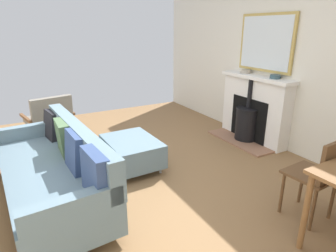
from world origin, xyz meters
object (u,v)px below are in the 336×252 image
object	(u,v)px
fireplace	(252,112)
dining_chair_near_fireplace	(320,173)
sofa	(55,170)
mantel_bowl_near	(246,72)
mantel_bowl_far	(275,77)
armchair_accent	(50,117)
ottoman	(132,151)

from	to	relation	value
fireplace	dining_chair_near_fireplace	bearing A→B (deg)	61.55
fireplace	sofa	size ratio (longest dim) A/B	0.63
mantel_bowl_near	fireplace	bearing A→B (deg)	82.63
mantel_bowl_far	armchair_accent	xyz separation A→B (m)	(2.91, -1.73, -0.64)
dining_chair_near_fireplace	ottoman	bearing A→B (deg)	-59.41
mantel_bowl_near	dining_chair_near_fireplace	bearing A→B (deg)	63.94
mantel_bowl_far	ottoman	xyz separation A→B (m)	(2.12, -0.35, -0.84)
mantel_bowl_near	armchair_accent	size ratio (longest dim) A/B	0.20
sofa	dining_chair_near_fireplace	size ratio (longest dim) A/B	2.51
mantel_bowl_near	ottoman	bearing A→B (deg)	6.81
mantel_bowl_near	ottoman	xyz separation A→B (m)	(2.12, 0.25, -0.84)
fireplace	mantel_bowl_near	world-z (taller)	mantel_bowl_near
mantel_bowl_far	sofa	distance (m)	3.18
fireplace	armchair_accent	bearing A→B (deg)	-25.87
mantel_bowl_near	ottoman	distance (m)	2.29
mantel_bowl_near	dining_chair_near_fireplace	size ratio (longest dim) A/B	0.19
sofa	mantel_bowl_far	bearing A→B (deg)	179.26
mantel_bowl_far	dining_chair_near_fireplace	bearing A→B (deg)	55.58
fireplace	mantel_bowl_near	xyz separation A→B (m)	(-0.03, -0.27, 0.61)
sofa	ottoman	world-z (taller)	sofa
fireplace	mantel_bowl_far	distance (m)	0.70
mantel_bowl_far	sofa	xyz separation A→B (m)	(3.09, -0.04, -0.73)
fireplace	ottoman	xyz separation A→B (m)	(2.08, -0.02, -0.23)
armchair_accent	ottoman	bearing A→B (deg)	120.03
mantel_bowl_far	ottoman	size ratio (longest dim) A/B	0.18
armchair_accent	sofa	bearing A→B (deg)	83.97
mantel_bowl_near	mantel_bowl_far	distance (m)	0.60
ottoman	mantel_bowl_near	bearing A→B (deg)	-173.19
mantel_bowl_near	ottoman	size ratio (longest dim) A/B	0.19
mantel_bowl_far	sofa	bearing A→B (deg)	-0.74
mantel_bowl_near	mantel_bowl_far	size ratio (longest dim) A/B	1.06
armchair_accent	dining_chair_near_fireplace	world-z (taller)	dining_chair_near_fireplace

